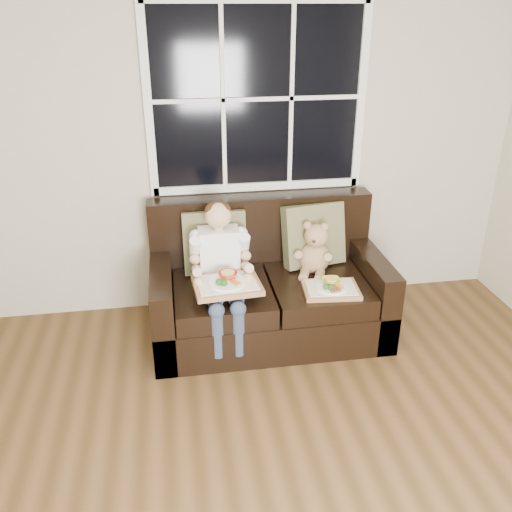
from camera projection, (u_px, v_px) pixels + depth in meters
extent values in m
cube|color=beige|center=(228.00, 141.00, 4.02)|extent=(4.50, 0.02, 2.70)
cube|color=black|center=(257.00, 99.00, 3.91)|extent=(1.50, 0.02, 1.25)
cube|color=white|center=(257.00, 186.00, 4.18)|extent=(1.58, 0.04, 0.06)
cube|color=white|center=(148.00, 102.00, 3.78)|extent=(0.06, 0.04, 1.37)
cube|color=white|center=(361.00, 96.00, 4.01)|extent=(0.06, 0.04, 1.37)
cube|color=white|center=(257.00, 99.00, 3.90)|extent=(1.50, 0.03, 0.03)
cube|color=black|center=(269.00, 315.00, 4.08)|extent=(1.70, 0.90, 0.30)
cube|color=black|center=(163.00, 306.00, 3.90)|extent=(0.15, 0.90, 0.60)
cube|color=black|center=(369.00, 289.00, 4.12)|extent=(0.15, 0.90, 0.60)
cube|color=black|center=(260.00, 237.00, 4.21)|extent=(1.70, 0.18, 0.66)
cube|color=black|center=(223.00, 298.00, 3.86)|extent=(0.68, 0.72, 0.15)
cube|color=black|center=(318.00, 290.00, 3.96)|extent=(0.68, 0.72, 0.15)
cube|color=olive|center=(215.00, 242.00, 3.99)|extent=(0.46, 0.21, 0.47)
cube|color=olive|center=(314.00, 235.00, 4.10)|extent=(0.50, 0.30, 0.49)
cube|color=white|center=(219.00, 255.00, 3.85)|extent=(0.28, 0.17, 0.39)
sphere|color=tan|center=(218.00, 215.00, 3.71)|extent=(0.18, 0.18, 0.18)
ellipsoid|color=#382311|center=(218.00, 211.00, 3.72)|extent=(0.18, 0.18, 0.13)
cylinder|color=#2F3B52|center=(213.00, 289.00, 3.72)|extent=(0.11, 0.35, 0.11)
cylinder|color=#2F3B52|center=(233.00, 288.00, 3.74)|extent=(0.11, 0.35, 0.11)
cylinder|color=#2F3B52|center=(217.00, 335.00, 3.59)|extent=(0.10, 0.10, 0.33)
cylinder|color=#2F3B52|center=(238.00, 333.00, 3.61)|extent=(0.10, 0.10, 0.33)
cylinder|color=tan|center=(197.00, 258.00, 3.69)|extent=(0.07, 0.34, 0.27)
cylinder|color=tan|center=(245.00, 255.00, 3.74)|extent=(0.07, 0.34, 0.27)
ellipsoid|color=tan|center=(314.00, 258.00, 4.03)|extent=(0.29, 0.27, 0.25)
sphere|color=tan|center=(316.00, 236.00, 3.94)|extent=(0.23, 0.23, 0.18)
sphere|color=tan|center=(308.00, 227.00, 3.90)|extent=(0.06, 0.06, 0.06)
sphere|color=tan|center=(325.00, 226.00, 3.92)|extent=(0.06, 0.06, 0.06)
sphere|color=tan|center=(319.00, 242.00, 3.89)|extent=(0.07, 0.07, 0.07)
sphere|color=black|center=(320.00, 242.00, 3.86)|extent=(0.03, 0.03, 0.03)
cylinder|color=tan|center=(311.00, 276.00, 3.94)|extent=(0.11, 0.15, 0.07)
cylinder|color=tan|center=(326.00, 274.00, 3.95)|extent=(0.11, 0.15, 0.07)
cube|color=#AF804F|center=(227.00, 286.00, 3.63)|extent=(0.47, 0.37, 0.04)
cube|color=silver|center=(227.00, 283.00, 3.62)|extent=(0.41, 0.32, 0.01)
cylinder|color=white|center=(227.00, 282.00, 3.60)|extent=(0.25, 0.25, 0.02)
imported|color=red|center=(228.00, 275.00, 3.64)|extent=(0.14, 0.14, 0.04)
cylinder|color=#E1C17B|center=(228.00, 274.00, 3.63)|extent=(0.10, 0.10, 0.02)
ellipsoid|color=#215F1E|center=(219.00, 282.00, 3.55)|extent=(0.05, 0.05, 0.04)
ellipsoid|color=#215F1E|center=(224.00, 283.00, 3.54)|extent=(0.05, 0.05, 0.04)
cylinder|color=orange|center=(235.00, 283.00, 3.56)|extent=(0.05, 0.07, 0.02)
cube|color=#AF804F|center=(331.00, 290.00, 3.78)|extent=(0.41, 0.33, 0.03)
cube|color=silver|center=(331.00, 287.00, 3.77)|extent=(0.36, 0.28, 0.01)
cylinder|color=white|center=(331.00, 287.00, 3.76)|extent=(0.22, 0.22, 0.01)
imported|color=yellow|center=(331.00, 281.00, 3.79)|extent=(0.14, 0.14, 0.03)
cylinder|color=#E1C17B|center=(331.00, 280.00, 3.78)|extent=(0.08, 0.08, 0.02)
ellipsoid|color=#215F1E|center=(326.00, 287.00, 3.71)|extent=(0.04, 0.04, 0.04)
ellipsoid|color=#215F1E|center=(331.00, 287.00, 3.70)|extent=(0.04, 0.04, 0.04)
cylinder|color=orange|center=(339.00, 287.00, 3.72)|extent=(0.04, 0.06, 0.01)
cylinder|color=brown|center=(334.00, 289.00, 3.70)|extent=(0.03, 0.08, 0.02)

